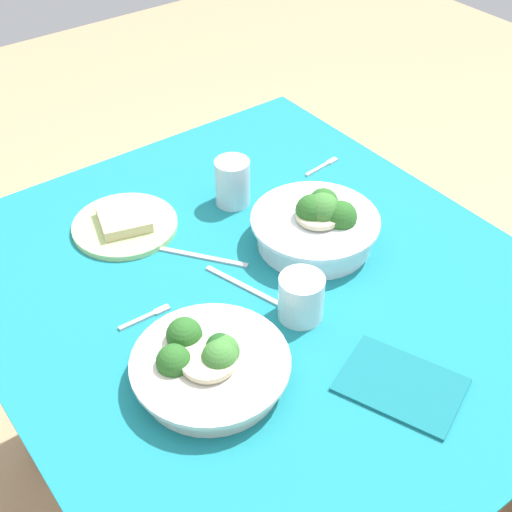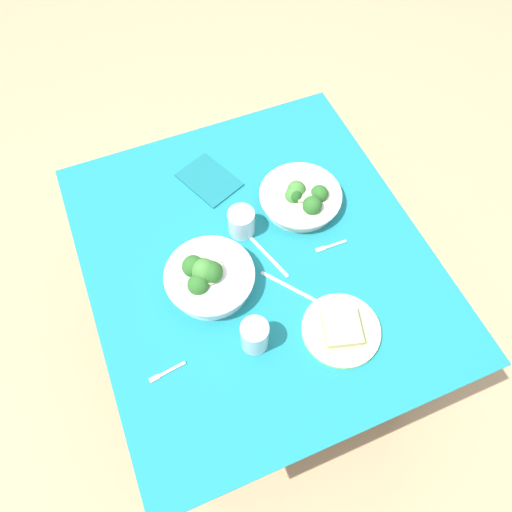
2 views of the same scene
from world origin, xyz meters
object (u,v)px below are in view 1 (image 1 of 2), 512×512
object	(u,v)px
table_knife_left	(196,256)
napkin_folded_upper	(401,385)
water_glass_side	(232,182)
fork_by_near_bowl	(323,166)
broccoli_bowl_far	(208,364)
table_knife_right	(251,290)
bread_side_plate	(125,223)
fork_by_far_bowl	(147,316)
broccoli_bowl_near	(317,225)
water_glass_center	(301,297)

from	to	relation	value
table_knife_left	napkin_folded_upper	bearing A→B (deg)	-26.00
water_glass_side	fork_by_near_bowl	size ratio (longest dim) A/B	1.00
broccoli_bowl_far	water_glass_side	size ratio (longest dim) A/B	2.51
broccoli_bowl_far	table_knife_right	size ratio (longest dim) A/B	1.26
water_glass_side	bread_side_plate	bearing A→B (deg)	75.70
table_knife_right	fork_by_far_bowl	bearing A→B (deg)	56.74
broccoli_bowl_near	fork_by_far_bowl	bearing A→B (deg)	87.34
broccoli_bowl_near	water_glass_center	size ratio (longest dim) A/B	2.95
bread_side_plate	napkin_folded_upper	size ratio (longest dim) A/B	1.13
water_glass_center	water_glass_side	size ratio (longest dim) A/B	0.84
water_glass_center	napkin_folded_upper	world-z (taller)	water_glass_center
broccoli_bowl_near	fork_by_near_bowl	xyz separation A→B (m)	(0.20, -0.19, -0.04)
water_glass_center	napkin_folded_upper	xyz separation A→B (m)	(-0.22, -0.03, -0.04)
broccoli_bowl_far	broccoli_bowl_near	bearing A→B (deg)	-66.08
table_knife_right	water_glass_center	bearing A→B (deg)	-178.27
fork_by_near_bowl	table_knife_left	world-z (taller)	same
bread_side_plate	table_knife_left	xyz separation A→B (m)	(-0.16, -0.07, -0.01)
fork_by_near_bowl	broccoli_bowl_near	bearing A→B (deg)	-140.78
water_glass_center	water_glass_side	world-z (taller)	water_glass_side
water_glass_center	water_glass_side	xyz separation A→B (m)	(0.35, -0.10, 0.01)
table_knife_left	table_knife_right	size ratio (longest dim) A/B	1.04
table_knife_left	broccoli_bowl_near	bearing A→B (deg)	27.00
napkin_folded_upper	table_knife_left	bearing A→B (deg)	10.80
water_glass_center	fork_by_near_bowl	distance (m)	0.48
broccoli_bowl_near	bread_side_plate	size ratio (longest dim) A/B	1.18
water_glass_side	napkin_folded_upper	bearing A→B (deg)	172.65
broccoli_bowl_far	table_knife_right	xyz separation A→B (m)	(0.12, -0.17, -0.03)
water_glass_center	fork_by_far_bowl	world-z (taller)	water_glass_center
broccoli_bowl_far	water_glass_center	xyz separation A→B (m)	(0.02, -0.21, 0.01)
table_knife_left	water_glass_side	bearing A→B (deg)	85.97
water_glass_center	fork_by_near_bowl	world-z (taller)	water_glass_center
broccoli_bowl_near	water_glass_side	distance (m)	0.22
broccoli_bowl_far	bread_side_plate	world-z (taller)	broccoli_bowl_far
broccoli_bowl_near	bread_side_plate	world-z (taller)	broccoli_bowl_near
broccoli_bowl_near	water_glass_side	world-z (taller)	broccoli_bowl_near
fork_by_near_bowl	table_knife_left	bearing A→B (deg)	-174.00
water_glass_center	napkin_folded_upper	distance (m)	0.22
table_knife_left	napkin_folded_upper	size ratio (longest dim) A/B	1.12
broccoli_bowl_far	napkin_folded_upper	world-z (taller)	broccoli_bowl_far
water_glass_center	broccoli_bowl_far	bearing A→B (deg)	95.93
fork_by_far_bowl	table_knife_left	bearing A→B (deg)	31.08
broccoli_bowl_near	bread_side_plate	bearing A→B (deg)	46.40
table_knife_right	napkin_folded_upper	bearing A→B (deg)	174.02
fork_by_far_bowl	broccoli_bowl_far	bearing A→B (deg)	-83.74
fork_by_far_bowl	fork_by_near_bowl	xyz separation A→B (m)	(0.18, -0.56, 0.00)
broccoli_bowl_near	fork_by_far_bowl	size ratio (longest dim) A/B	2.55
water_glass_side	napkin_folded_upper	distance (m)	0.57
fork_by_far_bowl	napkin_folded_upper	size ratio (longest dim) A/B	0.52
water_glass_center	table_knife_right	distance (m)	0.11
bread_side_plate	table_knife_left	world-z (taller)	bread_side_plate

